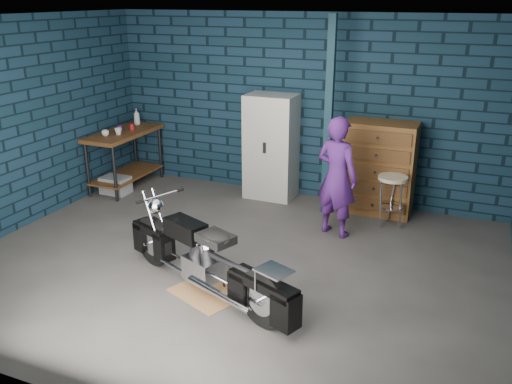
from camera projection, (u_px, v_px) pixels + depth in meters
The scene contains 16 objects.
ground at pixel (231, 262), 6.26m from camera, with size 6.00×6.00×0.00m, color #504D4B.
room_walls at pixel (250, 90), 6.09m from camera, with size 6.02×5.01×2.71m.
support_post at pixel (329, 118), 7.29m from camera, with size 0.10×0.10×2.70m, color #122E3A.
workbench at pixel (126, 159), 8.60m from camera, with size 0.60×1.40×0.91m, color brown.
drip_mat at pixel (207, 293), 5.62m from camera, with size 0.71×0.53×0.01m, color #9D6F44.
motorcycle at pixel (206, 254), 5.47m from camera, with size 2.05×0.56×0.91m, color black, non-canonical shape.
person at pixel (337, 177), 6.77m from camera, with size 0.56×0.37×1.54m, color #501F77.
storage_bin at pixel (116, 185), 8.42m from camera, with size 0.42×0.30×0.26m, color gray.
locker at pixel (271, 147), 8.07m from camera, with size 0.73×0.52×1.56m, color beige.
tool_chest at pixel (378, 168), 7.53m from camera, with size 0.97×0.54×1.30m, color brown.
shop_stool at pixel (391, 201), 7.14m from camera, with size 0.38×0.38×0.70m, color #C1B792, non-canonical shape.
cup_a at pixel (105, 133), 8.16m from camera, with size 0.11×0.11×0.09m, color #C1B792.
cup_b at pixel (118, 131), 8.23m from camera, with size 0.11×0.11×0.10m, color #C1B792.
mug_purple at pixel (120, 129), 8.39m from camera, with size 0.07×0.07×0.10m, color #631967.
mug_red at pixel (132, 127), 8.49m from camera, with size 0.07×0.07×0.10m, color maroon.
bottle at pixel (137, 117), 8.84m from camera, with size 0.10×0.10×0.26m, color gray.
Camera 1 is at (2.45, -5.05, 2.92)m, focal length 38.00 mm.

